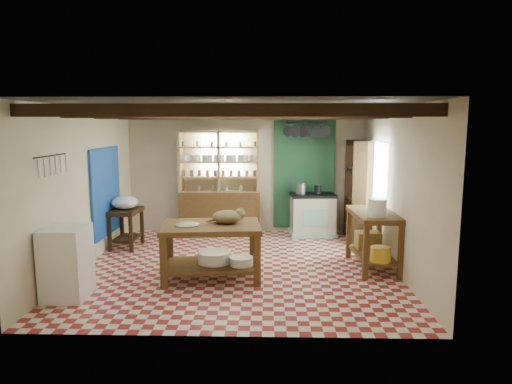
{
  "coord_description": "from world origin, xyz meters",
  "views": [
    {
      "loc": [
        0.48,
        -7.23,
        2.33
      ],
      "look_at": [
        0.28,
        0.3,
        1.19
      ],
      "focal_mm": 32.0,
      "sensor_mm": 36.0,
      "label": 1
    }
  ],
  "objects_px": {
    "work_table": "(211,251)",
    "prep_table": "(126,228)",
    "white_cabinet": "(67,262)",
    "right_counter": "(373,240)",
    "stove": "(313,215)",
    "cat": "(227,217)"
  },
  "relations": [
    {
      "from": "prep_table",
      "to": "white_cabinet",
      "type": "xyz_separation_m",
      "value": [
        -0.02,
        -2.52,
        0.11
      ]
    },
    {
      "from": "prep_table",
      "to": "right_counter",
      "type": "height_order",
      "value": "right_counter"
    },
    {
      "from": "work_table",
      "to": "prep_table",
      "type": "xyz_separation_m",
      "value": [
        -1.82,
        1.68,
        -0.04
      ]
    },
    {
      "from": "stove",
      "to": "white_cabinet",
      "type": "bearing_deg",
      "value": -140.55
    },
    {
      "from": "prep_table",
      "to": "work_table",
      "type": "bearing_deg",
      "value": -40.0
    },
    {
      "from": "white_cabinet",
      "to": "right_counter",
      "type": "distance_m",
      "value": 4.61
    },
    {
      "from": "stove",
      "to": "prep_table",
      "type": "relative_size",
      "value": 1.22
    },
    {
      "from": "work_table",
      "to": "right_counter",
      "type": "height_order",
      "value": "right_counter"
    },
    {
      "from": "prep_table",
      "to": "cat",
      "type": "height_order",
      "value": "cat"
    },
    {
      "from": "stove",
      "to": "right_counter",
      "type": "xyz_separation_m",
      "value": [
        0.77,
        -2.16,
        0.02
      ]
    },
    {
      "from": "right_counter",
      "to": "work_table",
      "type": "bearing_deg",
      "value": -170.17
    },
    {
      "from": "stove",
      "to": "prep_table",
      "type": "height_order",
      "value": "stove"
    },
    {
      "from": "work_table",
      "to": "prep_table",
      "type": "distance_m",
      "value": 2.48
    },
    {
      "from": "white_cabinet",
      "to": "stove",
      "type": "bearing_deg",
      "value": 41.62
    },
    {
      "from": "work_table",
      "to": "white_cabinet",
      "type": "distance_m",
      "value": 2.02
    },
    {
      "from": "white_cabinet",
      "to": "right_counter",
      "type": "relative_size",
      "value": 0.75
    },
    {
      "from": "stove",
      "to": "work_table",
      "type": "bearing_deg",
      "value": -128.28
    },
    {
      "from": "work_table",
      "to": "stove",
      "type": "distance_m",
      "value": 3.25
    },
    {
      "from": "prep_table",
      "to": "right_counter",
      "type": "relative_size",
      "value": 0.57
    },
    {
      "from": "work_table",
      "to": "stove",
      "type": "relative_size",
      "value": 1.62
    },
    {
      "from": "stove",
      "to": "prep_table",
      "type": "distance_m",
      "value": 3.76
    },
    {
      "from": "cat",
      "to": "white_cabinet",
      "type": "bearing_deg",
      "value": -172.67
    }
  ]
}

